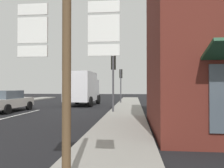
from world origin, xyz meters
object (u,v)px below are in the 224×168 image
delivery_truck (82,88)px  traffic_light_far_right (121,78)px  route_sign_post (67,74)px  traffic_light_near_right (113,71)px  sedan_far (7,101)px

delivery_truck → traffic_light_far_right: bearing=34.7°
route_sign_post → traffic_light_near_right: traffic_light_near_right is taller
traffic_light_near_right → sedan_far: bearing=178.6°
traffic_light_near_right → traffic_light_far_right: bearing=90.0°
route_sign_post → delivery_truck: bearing=102.6°
traffic_light_near_right → traffic_light_far_right: (-0.00, 8.19, -0.16)m
route_sign_post → traffic_light_far_right: size_ratio=0.91×
sedan_far → route_sign_post: route_sign_post is taller
delivery_truck → route_sign_post: 16.93m
delivery_truck → route_sign_post: size_ratio=1.59×
sedan_far → delivery_truck: bearing=55.0°
traffic_light_far_right → route_sign_post: bearing=-89.2°
delivery_truck → traffic_light_near_right: traffic_light_near_right is taller
traffic_light_near_right → route_sign_post: bearing=-88.5°
traffic_light_near_right → delivery_truck: bearing=120.5°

